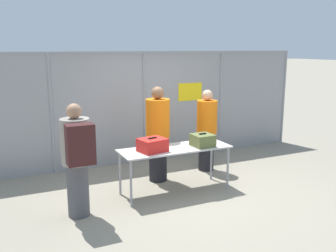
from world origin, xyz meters
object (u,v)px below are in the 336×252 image
(suitcase_red, at_px, (152,145))
(traveler_hooded, at_px, (77,156))
(inspection_table, at_px, (175,152))
(security_worker_near, at_px, (158,133))
(utility_trailer, at_px, (190,126))
(security_worker_far, at_px, (207,129))
(suitcase_olive, at_px, (203,140))

(suitcase_red, height_order, traveler_hooded, traveler_hooded)
(inspection_table, relative_size, suitcase_red, 3.97)
(security_worker_near, relative_size, utility_trailer, 0.43)
(suitcase_red, xyz_separation_m, traveler_hooded, (-1.28, -0.25, 0.03))
(suitcase_red, bearing_deg, traveler_hooded, -169.20)
(inspection_table, relative_size, utility_trailer, 0.47)
(suitcase_red, distance_m, traveler_hooded, 1.31)
(inspection_table, height_order, security_worker_far, security_worker_far)
(traveler_hooded, bearing_deg, security_worker_near, 31.07)
(inspection_table, height_order, suitcase_red, suitcase_red)
(traveler_hooded, bearing_deg, inspection_table, 11.25)
(security_worker_far, bearing_deg, inspection_table, 56.24)
(security_worker_far, bearing_deg, security_worker_near, 27.63)
(suitcase_olive, relative_size, traveler_hooded, 0.21)
(security_worker_far, distance_m, utility_trailer, 2.55)
(suitcase_red, distance_m, security_worker_near, 0.81)
(inspection_table, bearing_deg, suitcase_red, -174.82)
(suitcase_red, height_order, security_worker_near, security_worker_near)
(security_worker_far, bearing_deg, utility_trailer, -90.52)
(inspection_table, distance_m, traveler_hooded, 1.76)
(inspection_table, xyz_separation_m, security_worker_near, (-0.03, 0.66, 0.19))
(suitcase_olive, distance_m, security_worker_far, 1.11)
(suitcase_olive, xyz_separation_m, security_worker_far, (0.63, 0.91, -0.04))
(suitcase_red, relative_size, traveler_hooded, 0.29)
(suitcase_red, bearing_deg, security_worker_far, 28.70)
(inspection_table, relative_size, suitcase_olive, 5.30)
(inspection_table, xyz_separation_m, suitcase_red, (-0.44, -0.04, 0.17))
(traveler_hooded, distance_m, utility_trailer, 5.10)
(utility_trailer, bearing_deg, traveler_hooded, -137.27)
(suitcase_olive, distance_m, utility_trailer, 3.63)
(suitcase_olive, bearing_deg, security_worker_near, 124.07)
(suitcase_olive, distance_m, traveler_hooded, 2.21)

